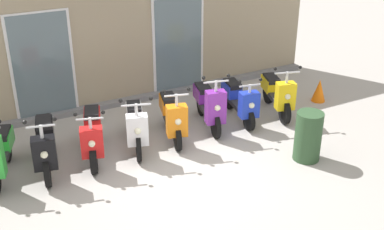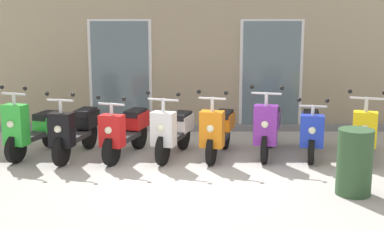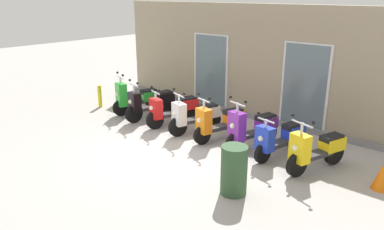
{
  "view_description": "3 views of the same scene",
  "coord_description": "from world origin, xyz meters",
  "px_view_note": "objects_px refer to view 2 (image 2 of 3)",
  "views": [
    {
      "loc": [
        -3.36,
        -6.53,
        4.57
      ],
      "look_at": [
        0.44,
        0.54,
        0.77
      ],
      "focal_mm": 45.97,
      "sensor_mm": 36.0,
      "label": 1
    },
    {
      "loc": [
        -0.08,
        -7.74,
        2.56
      ],
      "look_at": [
        -0.08,
        0.66,
        0.85
      ],
      "focal_mm": 50.27,
      "sensor_mm": 36.0,
      "label": 2
    },
    {
      "loc": [
        5.61,
        -5.74,
        3.52
      ],
      "look_at": [
        0.03,
        0.62,
        0.73
      ],
      "focal_mm": 35.1,
      "sensor_mm": 36.0,
      "label": 3
    }
  ],
  "objects_px": {
    "scooter_yellow": "(365,131)",
    "trash_bin": "(354,162)",
    "scooter_green": "(32,128)",
    "scooter_black": "(75,129)",
    "scooter_red": "(126,131)",
    "scooter_purple": "(268,127)",
    "scooter_white": "(173,130)",
    "scooter_blue": "(311,130)",
    "scooter_orange": "(218,130)"
  },
  "relations": [
    {
      "from": "scooter_green",
      "to": "scooter_red",
      "type": "bearing_deg",
      "value": -1.81
    },
    {
      "from": "scooter_yellow",
      "to": "trash_bin",
      "type": "xyz_separation_m",
      "value": [
        -0.73,
        -1.87,
        -0.0
      ]
    },
    {
      "from": "scooter_red",
      "to": "scooter_purple",
      "type": "height_order",
      "value": "scooter_purple"
    },
    {
      "from": "scooter_orange",
      "to": "scooter_blue",
      "type": "distance_m",
      "value": 1.62
    },
    {
      "from": "scooter_red",
      "to": "scooter_yellow",
      "type": "height_order",
      "value": "scooter_yellow"
    },
    {
      "from": "scooter_red",
      "to": "scooter_yellow",
      "type": "bearing_deg",
      "value": -0.63
    },
    {
      "from": "scooter_black",
      "to": "scooter_yellow",
      "type": "height_order",
      "value": "scooter_yellow"
    },
    {
      "from": "scooter_orange",
      "to": "scooter_yellow",
      "type": "bearing_deg",
      "value": -0.69
    },
    {
      "from": "scooter_white",
      "to": "scooter_blue",
      "type": "xyz_separation_m",
      "value": [
        2.39,
        0.12,
        -0.03
      ]
    },
    {
      "from": "scooter_green",
      "to": "scooter_purple",
      "type": "relative_size",
      "value": 0.95
    },
    {
      "from": "scooter_black",
      "to": "scooter_purple",
      "type": "height_order",
      "value": "scooter_purple"
    },
    {
      "from": "scooter_white",
      "to": "scooter_purple",
      "type": "height_order",
      "value": "scooter_purple"
    },
    {
      "from": "scooter_green",
      "to": "scooter_orange",
      "type": "height_order",
      "value": "scooter_green"
    },
    {
      "from": "scooter_green",
      "to": "scooter_purple",
      "type": "distance_m",
      "value": 4.09
    },
    {
      "from": "scooter_yellow",
      "to": "scooter_green",
      "type": "bearing_deg",
      "value": 179.04
    },
    {
      "from": "scooter_yellow",
      "to": "trash_bin",
      "type": "bearing_deg",
      "value": -111.26
    },
    {
      "from": "scooter_blue",
      "to": "trash_bin",
      "type": "relative_size",
      "value": 1.67
    },
    {
      "from": "scooter_purple",
      "to": "trash_bin",
      "type": "distance_m",
      "value": 2.18
    },
    {
      "from": "scooter_black",
      "to": "scooter_yellow",
      "type": "distance_m",
      "value": 4.96
    },
    {
      "from": "scooter_red",
      "to": "scooter_blue",
      "type": "bearing_deg",
      "value": 1.37
    },
    {
      "from": "scooter_green",
      "to": "scooter_black",
      "type": "bearing_deg",
      "value": -6.86
    },
    {
      "from": "scooter_white",
      "to": "trash_bin",
      "type": "xyz_separation_m",
      "value": [
        2.55,
        -1.87,
        -0.02
      ]
    },
    {
      "from": "scooter_blue",
      "to": "scooter_purple",
      "type": "bearing_deg",
      "value": -179.58
    },
    {
      "from": "scooter_green",
      "to": "scooter_white",
      "type": "relative_size",
      "value": 0.99
    },
    {
      "from": "scooter_purple",
      "to": "scooter_yellow",
      "type": "distance_m",
      "value": 1.64
    },
    {
      "from": "scooter_green",
      "to": "scooter_blue",
      "type": "bearing_deg",
      "value": 0.31
    },
    {
      "from": "scooter_white",
      "to": "trash_bin",
      "type": "bearing_deg",
      "value": -36.28
    },
    {
      "from": "scooter_black",
      "to": "scooter_blue",
      "type": "xyz_separation_m",
      "value": [
        4.07,
        0.12,
        -0.04
      ]
    },
    {
      "from": "scooter_red",
      "to": "scooter_blue",
      "type": "xyz_separation_m",
      "value": [
        3.21,
        0.08,
        -0.01
      ]
    },
    {
      "from": "scooter_red",
      "to": "scooter_blue",
      "type": "distance_m",
      "value": 3.21
    },
    {
      "from": "scooter_black",
      "to": "scooter_purple",
      "type": "relative_size",
      "value": 1.04
    },
    {
      "from": "scooter_red",
      "to": "trash_bin",
      "type": "relative_size",
      "value": 1.7
    },
    {
      "from": "scooter_black",
      "to": "scooter_blue",
      "type": "bearing_deg",
      "value": 1.66
    },
    {
      "from": "scooter_orange",
      "to": "scooter_yellow",
      "type": "xyz_separation_m",
      "value": [
        2.5,
        -0.03,
        -0.02
      ]
    },
    {
      "from": "scooter_yellow",
      "to": "trash_bin",
      "type": "distance_m",
      "value": 2.01
    },
    {
      "from": "scooter_red",
      "to": "trash_bin",
      "type": "bearing_deg",
      "value": -29.57
    },
    {
      "from": "scooter_purple",
      "to": "scooter_white",
      "type": "bearing_deg",
      "value": -176.03
    },
    {
      "from": "scooter_white",
      "to": "scooter_black",
      "type": "bearing_deg",
      "value": 179.94
    },
    {
      "from": "scooter_orange",
      "to": "scooter_yellow",
      "type": "relative_size",
      "value": 0.97
    },
    {
      "from": "scooter_red",
      "to": "trash_bin",
      "type": "height_order",
      "value": "scooter_red"
    },
    {
      "from": "scooter_green",
      "to": "scooter_orange",
      "type": "xyz_separation_m",
      "value": [
        3.22,
        -0.07,
        -0.01
      ]
    },
    {
      "from": "scooter_white",
      "to": "scooter_purple",
      "type": "xyz_separation_m",
      "value": [
        1.64,
        0.11,
        0.03
      ]
    },
    {
      "from": "scooter_yellow",
      "to": "scooter_red",
      "type": "bearing_deg",
      "value": 179.37
    },
    {
      "from": "scooter_green",
      "to": "scooter_white",
      "type": "height_order",
      "value": "scooter_green"
    },
    {
      "from": "scooter_yellow",
      "to": "trash_bin",
      "type": "height_order",
      "value": "scooter_yellow"
    },
    {
      "from": "scooter_green",
      "to": "scooter_red",
      "type": "xyz_separation_m",
      "value": [
        1.62,
        -0.05,
        -0.03
      ]
    },
    {
      "from": "scooter_blue",
      "to": "scooter_black",
      "type": "bearing_deg",
      "value": -178.34
    },
    {
      "from": "trash_bin",
      "to": "scooter_red",
      "type": "bearing_deg",
      "value": 150.43
    },
    {
      "from": "scooter_blue",
      "to": "scooter_yellow",
      "type": "bearing_deg",
      "value": -7.79
    },
    {
      "from": "scooter_orange",
      "to": "scooter_purple",
      "type": "relative_size",
      "value": 0.97
    }
  ]
}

